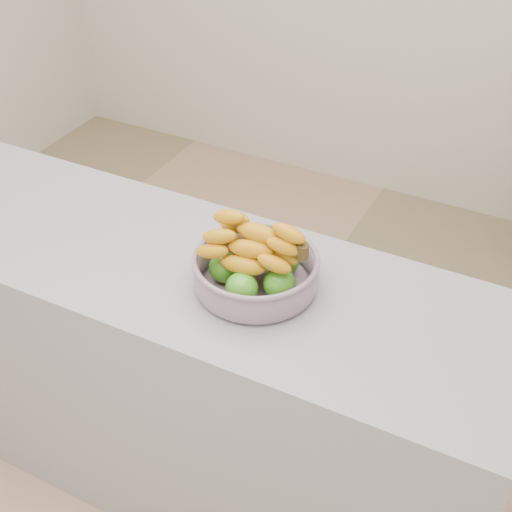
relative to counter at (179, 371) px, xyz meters
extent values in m
plane|color=tan|center=(0.00, 0.08, -0.45)|extent=(4.00, 4.00, 0.00)
cube|color=#919299|center=(0.00, 0.00, 0.00)|extent=(2.00, 0.60, 0.90)
cylinder|color=#A6B4C7|center=(0.27, 0.00, 0.46)|extent=(0.28, 0.28, 0.01)
torus|color=#A6B4C7|center=(0.27, 0.00, 0.54)|extent=(0.33, 0.33, 0.02)
sphere|color=#359519|center=(0.28, -0.08, 0.50)|extent=(0.08, 0.08, 0.08)
sphere|color=#359519|center=(0.35, -0.02, 0.50)|extent=(0.08, 0.08, 0.08)
sphere|color=#359519|center=(0.32, 0.07, 0.50)|extent=(0.08, 0.08, 0.08)
sphere|color=#359519|center=(0.22, 0.06, 0.50)|extent=(0.08, 0.08, 0.08)
sphere|color=#359519|center=(0.20, -0.03, 0.50)|extent=(0.08, 0.08, 0.08)
ellipsoid|color=#EEA814|center=(0.26, -0.05, 0.55)|extent=(0.21, 0.08, 0.05)
ellipsoid|color=#EEA814|center=(0.26, 0.00, 0.55)|extent=(0.21, 0.05, 0.05)
ellipsoid|color=#EEA814|center=(0.26, 0.05, 0.55)|extent=(0.21, 0.07, 0.05)
ellipsoid|color=#EEA814|center=(0.27, -0.03, 0.59)|extent=(0.21, 0.09, 0.05)
ellipsoid|color=#EEA814|center=(0.27, 0.03, 0.59)|extent=(0.21, 0.08, 0.05)
ellipsoid|color=#EEA814|center=(0.28, 0.00, 0.62)|extent=(0.21, 0.05, 0.05)
cylinder|color=#3E3013|center=(0.40, 0.00, 0.61)|extent=(0.03, 0.03, 0.04)
camera|label=1|loc=(0.94, -1.29, 1.64)|focal=50.00mm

